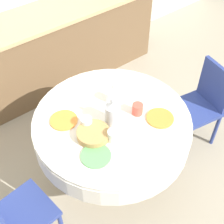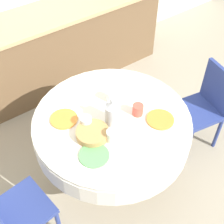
# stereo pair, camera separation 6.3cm
# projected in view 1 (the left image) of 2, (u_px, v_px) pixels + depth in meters

# --- Properties ---
(ground_plane) EXTENTS (12.00, 12.00, 0.00)m
(ground_plane) POSITION_uv_depth(u_px,v_px,m) (112.00, 171.00, 3.06)
(ground_plane) COLOR #9E937F
(kitchen_counter) EXTENTS (3.24, 0.64, 0.93)m
(kitchen_counter) POSITION_uv_depth(u_px,v_px,m) (29.00, 58.00, 3.55)
(kitchen_counter) COLOR brown
(kitchen_counter) RESTS_ON ground_plane
(dining_table) EXTENTS (1.30, 1.30, 0.76)m
(dining_table) POSITION_uv_depth(u_px,v_px,m) (112.00, 129.00, 2.60)
(dining_table) COLOR tan
(dining_table) RESTS_ON ground_plane
(chair_left) EXTENTS (0.46, 0.46, 0.89)m
(chair_left) POSITION_uv_depth(u_px,v_px,m) (202.00, 102.00, 3.02)
(chair_left) COLOR navy
(chair_left) RESTS_ON ground_plane
(chair_right) EXTENTS (0.44, 0.44, 0.89)m
(chair_right) POSITION_uv_depth(u_px,v_px,m) (14.00, 216.00, 2.21)
(chair_right) COLOR navy
(chair_right) RESTS_ON ground_plane
(plate_near_left) EXTENTS (0.22, 0.22, 0.01)m
(plate_near_left) POSITION_uv_depth(u_px,v_px,m) (96.00, 156.00, 2.25)
(plate_near_left) COLOR #5BA85B
(plate_near_left) RESTS_ON dining_table
(cup_near_left) EXTENTS (0.09, 0.09, 0.10)m
(cup_near_left) POSITION_uv_depth(u_px,v_px,m) (113.00, 136.00, 2.33)
(cup_near_left) COLOR white
(cup_near_left) RESTS_ON dining_table
(plate_near_right) EXTENTS (0.22, 0.22, 0.01)m
(plate_near_right) POSITION_uv_depth(u_px,v_px,m) (160.00, 118.00, 2.51)
(plate_near_right) COLOR orange
(plate_near_right) RESTS_ON dining_table
(cup_near_right) EXTENTS (0.09, 0.09, 0.10)m
(cup_near_right) POSITION_uv_depth(u_px,v_px,m) (137.00, 109.00, 2.52)
(cup_near_right) COLOR #CC4C3D
(cup_near_right) RESTS_ON dining_table
(plate_far_left) EXTENTS (0.22, 0.22, 0.01)m
(plate_far_left) POSITION_uv_depth(u_px,v_px,m) (64.00, 120.00, 2.49)
(plate_far_left) COLOR orange
(plate_far_left) RESTS_ON dining_table
(cup_far_left) EXTENTS (0.09, 0.09, 0.10)m
(cup_far_left) POSITION_uv_depth(u_px,v_px,m) (87.00, 123.00, 2.41)
(cup_far_left) COLOR white
(cup_far_left) RESTS_ON dining_table
(plate_far_right) EXTENTS (0.22, 0.22, 0.01)m
(plate_far_right) POSITION_uv_depth(u_px,v_px,m) (126.00, 88.00, 2.76)
(plate_far_right) COLOR white
(plate_far_right) RESTS_ON dining_table
(cup_far_right) EXTENTS (0.09, 0.09, 0.10)m
(cup_far_right) POSITION_uv_depth(u_px,v_px,m) (110.00, 96.00, 2.62)
(cup_far_right) COLOR white
(cup_far_right) RESTS_ON dining_table
(coffee_carafe) EXTENTS (0.12, 0.12, 0.26)m
(coffee_carafe) POSITION_uv_depth(u_px,v_px,m) (113.00, 113.00, 2.40)
(coffee_carafe) COLOR #B2B2B7
(coffee_carafe) RESTS_ON dining_table
(bread_basket) EXTENTS (0.25, 0.25, 0.06)m
(bread_basket) POSITION_uv_depth(u_px,v_px,m) (93.00, 134.00, 2.36)
(bread_basket) COLOR #AD844C
(bread_basket) RESTS_ON dining_table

